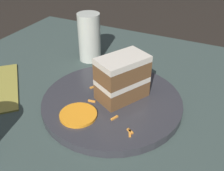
# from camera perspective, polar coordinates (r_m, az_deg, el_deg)

# --- Properties ---
(ground_plane) EXTENTS (6.00, 6.00, 0.00)m
(ground_plane) POSITION_cam_1_polar(r_m,az_deg,el_deg) (0.57, 2.86, -8.34)
(ground_plane) COLOR black
(ground_plane) RESTS_ON ground
(dining_table) EXTENTS (1.06, 0.88, 0.03)m
(dining_table) POSITION_cam_1_polar(r_m,az_deg,el_deg) (0.56, 2.90, -7.36)
(dining_table) COLOR #384742
(dining_table) RESTS_ON ground
(plate) EXTENTS (0.30, 0.30, 0.02)m
(plate) POSITION_cam_1_polar(r_m,az_deg,el_deg) (0.57, -0.00, -3.55)
(plate) COLOR #333338
(plate) RESTS_ON dining_table
(cake_slice) EXTENTS (0.10, 0.12, 0.10)m
(cake_slice) POSITION_cam_1_polar(r_m,az_deg,el_deg) (0.54, 2.25, 1.66)
(cake_slice) COLOR brown
(cake_slice) RESTS_ON plate
(cream_dollop) EXTENTS (0.06, 0.05, 0.05)m
(cream_dollop) POSITION_cam_1_polar(r_m,az_deg,el_deg) (0.64, 3.93, 4.58)
(cream_dollop) COLOR silver
(cream_dollop) RESTS_ON plate
(orange_garnish) EXTENTS (0.07, 0.07, 0.01)m
(orange_garnish) POSITION_cam_1_polar(r_m,az_deg,el_deg) (0.52, -7.35, -6.34)
(orange_garnish) COLOR orange
(orange_garnish) RESTS_ON plate
(carrot_shreds_scatter) EXTENTS (0.15, 0.12, 0.00)m
(carrot_shreds_scatter) POSITION_cam_1_polar(r_m,az_deg,el_deg) (0.52, -0.38, -5.87)
(carrot_shreds_scatter) COLOR orange
(carrot_shreds_scatter) RESTS_ON plate
(drinking_glass) EXTENTS (0.06, 0.06, 0.13)m
(drinking_glass) POSITION_cam_1_polar(r_m,az_deg,el_deg) (0.74, -4.92, 9.75)
(drinking_glass) COLOR beige
(drinking_glass) RESTS_ON dining_table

